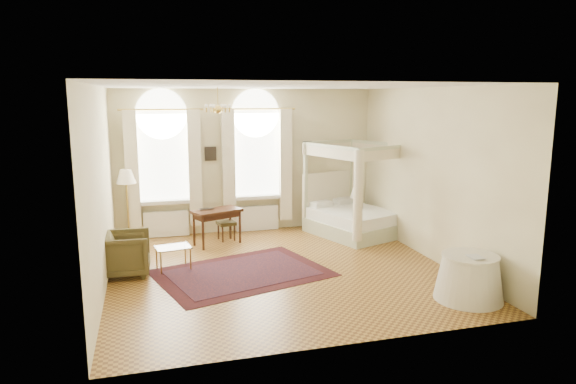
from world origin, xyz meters
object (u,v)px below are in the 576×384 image
object	(u,v)px
side_table	(469,278)
floor_lamp	(126,180)
nightstand	(357,217)
stool	(226,224)
writing_desk	(217,215)
armchair	(125,254)
coffee_table	(173,249)
canopy_bed	(354,214)

from	to	relation	value
side_table	floor_lamp	bearing A→B (deg)	137.19
nightstand	stool	distance (m)	3.23
stool	side_table	bearing A→B (deg)	-54.49
writing_desk	stool	bearing A→B (deg)	49.23
writing_desk	armchair	xyz separation A→B (m)	(-1.83, -1.49, -0.26)
writing_desk	coffee_table	xyz separation A→B (m)	(-1.00, -1.41, -0.27)
stool	coffee_table	distance (m)	2.09
canopy_bed	coffee_table	xyz separation A→B (m)	(-4.12, -1.36, -0.10)
writing_desk	side_table	world-z (taller)	writing_desk
canopy_bed	coffee_table	world-z (taller)	canopy_bed
writing_desk	armchair	world-z (taller)	armchair
writing_desk	nightstand	bearing A→B (deg)	8.27
nightstand	coffee_table	world-z (taller)	nightstand
armchair	writing_desk	bearing A→B (deg)	-48.77
armchair	nightstand	bearing A→B (deg)	-67.31
writing_desk	side_table	size ratio (longest dim) A/B	1.07
armchair	floor_lamp	size ratio (longest dim) A/B	0.53
stool	coffee_table	world-z (taller)	coffee_table
writing_desk	floor_lamp	size ratio (longest dim) A/B	0.71
canopy_bed	stool	bearing A→B (deg)	173.58
writing_desk	coffee_table	world-z (taller)	writing_desk
side_table	coffee_table	bearing A→B (deg)	148.27
armchair	coffee_table	xyz separation A→B (m)	(0.83, 0.09, -0.00)
canopy_bed	side_table	size ratio (longest dim) A/B	2.21
canopy_bed	stool	world-z (taller)	canopy_bed
stool	side_table	world-z (taller)	side_table
stool	floor_lamp	world-z (taller)	floor_lamp
stool	floor_lamp	xyz separation A→B (m)	(-2.07, 0.43, 1.01)
stool	writing_desk	bearing A→B (deg)	-130.77
canopy_bed	side_table	bearing A→B (deg)	-86.66
armchair	side_table	distance (m)	5.81
writing_desk	coffee_table	distance (m)	1.75
coffee_table	canopy_bed	bearing A→B (deg)	18.23
canopy_bed	nightstand	size ratio (longest dim) A/B	4.28
nightstand	side_table	world-z (taller)	side_table
nightstand	writing_desk	distance (m)	3.51
armchair	side_table	size ratio (longest dim) A/B	0.80
writing_desk	stool	size ratio (longest dim) A/B	2.63
nightstand	side_table	xyz separation A→B (m)	(-0.09, -4.61, 0.08)
writing_desk	stool	world-z (taller)	writing_desk
armchair	coffee_table	world-z (taller)	armchair
armchair	stool	bearing A→B (deg)	-47.45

